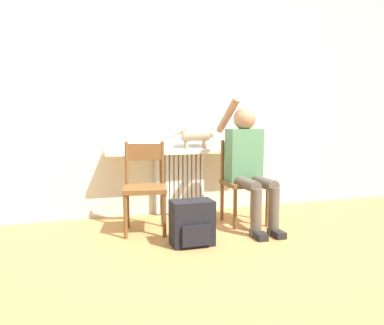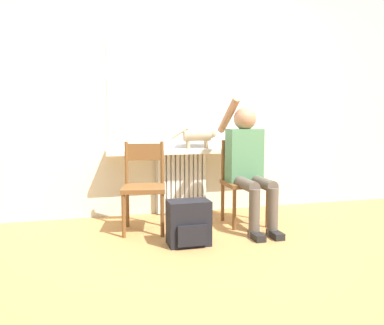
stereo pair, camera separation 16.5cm
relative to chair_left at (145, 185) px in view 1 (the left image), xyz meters
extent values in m
plane|color=#B27F47|center=(0.50, -0.58, -0.44)|extent=(12.00, 12.00, 0.00)
cube|color=beige|center=(0.50, 0.65, 0.91)|extent=(7.00, 0.06, 2.70)
cube|color=silver|center=(0.50, 0.59, -0.09)|extent=(0.57, 0.05, 0.69)
cube|color=silver|center=(0.24, 0.54, -0.09)|extent=(0.04, 0.03, 0.66)
cube|color=silver|center=(0.29, 0.54, -0.09)|extent=(0.04, 0.03, 0.66)
cube|color=silver|center=(0.34, 0.54, -0.09)|extent=(0.04, 0.03, 0.66)
cube|color=silver|center=(0.40, 0.54, -0.09)|extent=(0.04, 0.03, 0.66)
cube|color=silver|center=(0.45, 0.54, -0.09)|extent=(0.04, 0.03, 0.66)
cube|color=silver|center=(0.50, 0.54, -0.09)|extent=(0.04, 0.03, 0.66)
cube|color=silver|center=(0.55, 0.54, -0.09)|extent=(0.04, 0.03, 0.66)
cube|color=silver|center=(0.60, 0.54, -0.09)|extent=(0.04, 0.03, 0.66)
cube|color=silver|center=(0.65, 0.54, -0.09)|extent=(0.04, 0.03, 0.66)
cube|color=silver|center=(0.70, 0.54, -0.09)|extent=(0.04, 0.03, 0.66)
cube|color=silver|center=(0.76, 0.54, -0.09)|extent=(0.04, 0.03, 0.66)
cube|color=silver|center=(0.50, 0.48, 0.27)|extent=(1.65, 0.28, 0.05)
cube|color=white|center=(0.50, 0.62, 0.92)|extent=(1.58, 0.01, 1.24)
cube|color=brown|center=(-0.01, -0.04, -0.02)|extent=(0.46, 0.46, 0.04)
cylinder|color=brown|center=(-0.21, -0.18, -0.24)|extent=(0.04, 0.04, 0.39)
cylinder|color=brown|center=(0.13, -0.24, -0.24)|extent=(0.04, 0.04, 0.39)
cylinder|color=brown|center=(-0.14, 0.16, -0.24)|extent=(0.04, 0.04, 0.39)
cylinder|color=brown|center=(0.19, 0.10, -0.24)|extent=(0.04, 0.04, 0.39)
cylinder|color=brown|center=(-0.14, 0.16, 0.20)|extent=(0.04, 0.04, 0.41)
cylinder|color=brown|center=(0.19, 0.10, 0.20)|extent=(0.04, 0.04, 0.41)
cube|color=brown|center=(0.03, 0.13, 0.30)|extent=(0.35, 0.09, 0.16)
cube|color=brown|center=(1.01, -0.04, -0.02)|extent=(0.40, 0.40, 0.04)
cylinder|color=brown|center=(0.83, -0.21, -0.24)|extent=(0.04, 0.04, 0.39)
cylinder|color=brown|center=(1.18, -0.21, -0.24)|extent=(0.04, 0.04, 0.39)
cylinder|color=brown|center=(0.84, 0.14, -0.24)|extent=(0.04, 0.04, 0.39)
cylinder|color=brown|center=(1.18, 0.13, -0.24)|extent=(0.04, 0.04, 0.39)
cylinder|color=brown|center=(0.84, 0.14, 0.20)|extent=(0.04, 0.04, 0.41)
cylinder|color=brown|center=(1.18, 0.13, 0.20)|extent=(0.04, 0.04, 0.41)
cube|color=brown|center=(1.01, 0.13, 0.30)|extent=(0.36, 0.03, 0.16)
cylinder|color=brown|center=(0.92, -0.25, 0.01)|extent=(0.11, 0.46, 0.11)
cylinder|color=brown|center=(1.10, -0.25, 0.01)|extent=(0.11, 0.46, 0.11)
cylinder|color=brown|center=(0.92, -0.48, -0.22)|extent=(0.10, 0.10, 0.44)
cylinder|color=brown|center=(1.10, -0.48, -0.22)|extent=(0.10, 0.10, 0.44)
cube|color=black|center=(0.92, -0.54, -0.41)|extent=(0.09, 0.20, 0.06)
cube|color=black|center=(1.10, -0.54, -0.41)|extent=(0.09, 0.20, 0.06)
cube|color=#4C7F56|center=(1.01, -0.02, 0.26)|extent=(0.34, 0.20, 0.53)
sphere|color=#A87A5B|center=(1.01, -0.02, 0.62)|extent=(0.23, 0.23, 0.23)
cylinder|color=#A87A5B|center=(0.89, 0.12, 0.66)|extent=(0.08, 0.50, 0.38)
cylinder|color=#4C7F56|center=(1.16, -0.06, 0.23)|extent=(0.08, 0.08, 0.42)
cylinder|color=#9E896B|center=(0.66, 0.49, 0.44)|extent=(0.30, 0.12, 0.12)
sphere|color=#9E896B|center=(0.84, 0.49, 0.46)|extent=(0.09, 0.09, 0.09)
cone|color=#9E896B|center=(0.84, 0.47, 0.50)|extent=(0.03, 0.03, 0.03)
cone|color=#9E896B|center=(0.84, 0.51, 0.50)|extent=(0.03, 0.03, 0.03)
cylinder|color=#9E896B|center=(0.76, 0.46, 0.34)|extent=(0.03, 0.03, 0.08)
cylinder|color=#9E896B|center=(0.76, 0.52, 0.34)|extent=(0.03, 0.03, 0.08)
cylinder|color=#9E896B|center=(0.55, 0.46, 0.34)|extent=(0.03, 0.03, 0.08)
cylinder|color=#9E896B|center=(0.55, 0.52, 0.34)|extent=(0.03, 0.03, 0.08)
cylinder|color=#9E896B|center=(0.46, 0.49, 0.47)|extent=(0.20, 0.03, 0.13)
cube|color=black|center=(0.30, -0.51, -0.25)|extent=(0.35, 0.22, 0.38)
cube|color=black|center=(0.30, -0.63, -0.32)|extent=(0.25, 0.03, 0.17)
camera|label=1|loc=(-0.62, -3.43, 0.61)|focal=35.00mm
camera|label=2|loc=(-0.46, -3.47, 0.61)|focal=35.00mm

